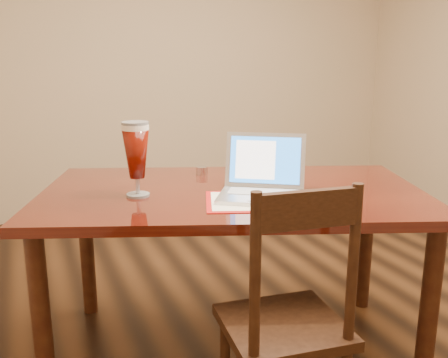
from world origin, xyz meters
name	(u,v)px	position (x,y,z in m)	size (l,w,h in m)	color
ground	(320,329)	(0.00, 0.00, 0.00)	(5.00, 5.00, 0.00)	black
dining_table	(230,208)	(-0.51, 0.02, 0.73)	(1.97, 1.51, 1.15)	#451209
dining_chair	(287,323)	(-0.55, -0.60, 0.48)	(0.47, 0.45, 1.02)	#331B0E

